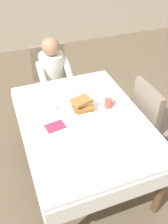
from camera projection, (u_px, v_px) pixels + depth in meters
The scene contains 13 objects.
ground_plane at pixel (84, 170), 2.76m from camera, with size 14.00×14.00×0.00m, color brown.
dining_table_main at pixel (84, 126), 2.35m from camera, with size 1.12×1.52×0.74m.
chair_diner at pixel (51, 77), 3.27m from camera, with size 0.44×0.45×0.93m.
diner_person at pixel (53, 74), 3.07m from camera, with size 0.40×0.43×1.12m.
chair_right_side at pixel (152, 118), 2.64m from camera, with size 0.45×0.44×0.93m.
plate_breakfast at pixel (83, 110), 2.39m from camera, with size 0.28×0.28×0.02m, color white.
breakfast_stack at pixel (82, 104), 2.35m from camera, with size 0.21×0.18×0.12m.
cup_coffee at pixel (109, 103), 2.41m from camera, with size 0.11×0.08×0.08m.
syrup_pitcher at pixel (55, 106), 2.39m from camera, with size 0.08×0.08×0.07m.
fork_left_of_plate at pixel (64, 116), 2.33m from camera, with size 0.18×0.01×0.01m, color silver.
knife_right_of_plate at pixel (102, 107), 2.43m from camera, with size 0.20×0.01×0.01m, color silver.
spoon_near_edge at pixel (99, 134), 2.14m from camera, with size 0.15×0.01×0.01m, color silver.
napkin_folded at pixel (55, 126), 2.21m from camera, with size 0.17×0.12×0.01m, color #8C2D4C.
Camera 1 is at (-0.61, -1.64, 2.23)m, focal length 40.32 mm.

